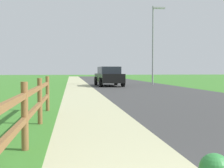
# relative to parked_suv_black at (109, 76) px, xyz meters

# --- Properties ---
(ground_plane) EXTENTS (120.00, 120.00, 0.00)m
(ground_plane) POSITION_rel_parked_suv_black_xyz_m (-1.49, 3.16, -0.81)
(ground_plane) COLOR #3A792A
(road_asphalt) EXTENTS (7.00, 66.00, 0.01)m
(road_asphalt) POSITION_rel_parked_suv_black_xyz_m (2.01, 5.16, -0.81)
(road_asphalt) COLOR #3A3A3A
(road_asphalt) RESTS_ON ground
(curb_concrete) EXTENTS (6.00, 66.00, 0.01)m
(curb_concrete) POSITION_rel_parked_suv_black_xyz_m (-4.49, 5.16, -0.81)
(curb_concrete) COLOR #B6B58A
(curb_concrete) RESTS_ON ground
(grass_verge) EXTENTS (5.00, 66.00, 0.00)m
(grass_verge) POSITION_rel_parked_suv_black_xyz_m (-5.99, 5.16, -0.81)
(grass_verge) COLOR #3A792A
(grass_verge) RESTS_ON ground
(rail_fence) EXTENTS (0.11, 8.69, 1.09)m
(rail_fence) POSITION_rel_parked_suv_black_xyz_m (-3.83, -18.07, -0.19)
(rail_fence) COLOR brown
(rail_fence) RESTS_ON ground
(parked_suv_black) EXTENTS (2.15, 4.44, 1.59)m
(parked_suv_black) POSITION_rel_parked_suv_black_xyz_m (0.00, 0.00, 0.00)
(parked_suv_black) COLOR black
(parked_suv_black) RESTS_ON ground
(street_lamp) EXTENTS (1.17, 0.20, 7.04)m
(street_lamp) POSITION_rel_parked_suv_black_xyz_m (4.32, 1.53, 3.32)
(street_lamp) COLOR gray
(street_lamp) RESTS_ON ground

